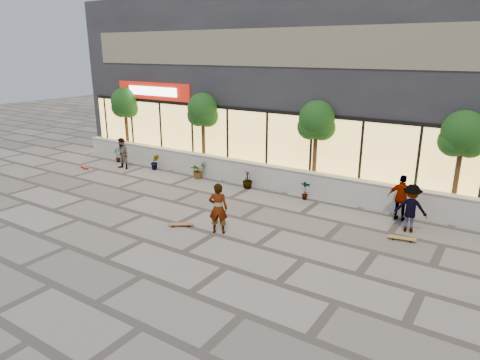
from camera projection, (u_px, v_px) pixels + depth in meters
The scene contains 19 objects.
ground at pixel (144, 240), 13.83m from camera, with size 80.00×80.00×0.00m, color gray.
planter_wall at pixel (256, 174), 19.28m from camera, with size 22.00×0.42×1.04m.
retail_building at pixel (310, 82), 22.58m from camera, with size 24.00×9.17×8.50m.
shrub_a at pixel (117, 155), 23.32m from camera, with size 0.43×0.29×0.81m, color #153D13.
shrub_b at pixel (155, 162), 21.86m from camera, with size 0.45×0.36×0.81m, color #153D13.
shrub_c at pixel (198, 170), 20.39m from camera, with size 0.73×0.63×0.81m, color #153D13.
shrub_d at pixel (247, 179), 18.92m from camera, with size 0.45×0.45×0.81m, color #153D13.
shrub_e at pixel (305, 190), 17.46m from camera, with size 0.43×0.29×0.81m, color #153D13.
tree_west at pixel (125, 104), 23.83m from camera, with size 1.60×1.50×3.92m.
tree_midwest at pixel (203, 112), 20.95m from camera, with size 1.60×1.50×3.92m.
tree_mideast at pixel (316, 123), 17.81m from camera, with size 1.60×1.50×3.92m.
tree_east at pixel (463, 137), 14.93m from camera, with size 1.60×1.50×3.92m.
skater_center at pixel (218, 208), 14.15m from camera, with size 0.63×0.42×1.74m, color silver.
skater_left at pixel (122, 154), 21.87m from camera, with size 0.78×0.61×1.61m, color #9C8665.
skater_right_near at pixel (402, 198), 15.22m from camera, with size 0.99×0.41×1.69m, color silver.
skater_right_far at pixel (411, 208), 14.28m from camera, with size 1.07×0.62×1.66m, color maroon.
skateboard_center at pixel (181, 224), 14.88m from camera, with size 0.82×0.69×0.10m.
skateboard_left at pixel (84, 167), 22.21m from camera, with size 0.85×0.45×0.10m.
skateboard_right_near at pixel (402, 238), 13.77m from camera, with size 0.90×0.39×0.10m.
Camera 1 is at (9.54, -8.89, 5.90)m, focal length 32.00 mm.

